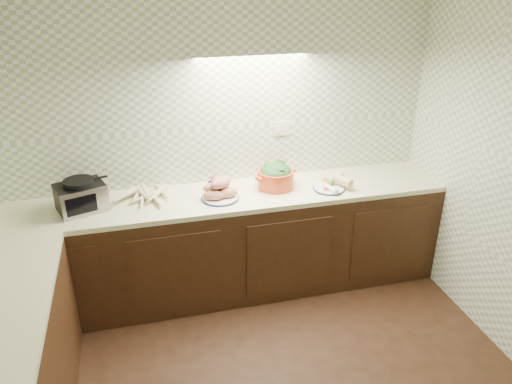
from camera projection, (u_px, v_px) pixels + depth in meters
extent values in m
cube|color=#9EAD89|center=(217.00, 136.00, 4.04)|extent=(3.60, 0.05, 2.60)
cube|color=beige|center=(282.00, 128.00, 4.17)|extent=(0.13, 0.01, 0.12)
cube|color=black|center=(227.00, 246.00, 4.17)|extent=(3.60, 0.60, 0.86)
cube|color=#F3F0BD|center=(225.00, 197.00, 3.98)|extent=(3.60, 0.60, 0.04)
cube|color=black|center=(81.00, 197.00, 3.70)|extent=(0.40, 0.35, 0.20)
cube|color=#959499|center=(86.00, 204.00, 3.60)|extent=(0.33, 0.12, 0.20)
cube|color=black|center=(86.00, 204.00, 3.60)|extent=(0.21, 0.08, 0.14)
cylinder|color=black|center=(78.00, 182.00, 3.65)|extent=(0.28, 0.28, 0.04)
cone|color=beige|center=(149.00, 204.00, 3.77)|extent=(0.19, 0.26, 0.05)
cone|color=beige|center=(152.00, 195.00, 3.92)|extent=(0.23, 0.22, 0.05)
cone|color=beige|center=(151.00, 196.00, 3.90)|extent=(0.24, 0.20, 0.05)
cone|color=beige|center=(145.00, 201.00, 3.81)|extent=(0.17, 0.22, 0.06)
cone|color=beige|center=(162.00, 193.00, 3.94)|extent=(0.15, 0.22, 0.06)
cone|color=beige|center=(159.00, 198.00, 3.86)|extent=(0.16, 0.24, 0.06)
cone|color=beige|center=(145.00, 199.00, 3.84)|extent=(0.19, 0.20, 0.05)
cone|color=beige|center=(130.00, 201.00, 3.75)|extent=(0.12, 0.21, 0.06)
cone|color=beige|center=(122.00, 200.00, 3.77)|extent=(0.21, 0.14, 0.05)
cone|color=beige|center=(157.00, 197.00, 3.84)|extent=(0.14, 0.24, 0.06)
cone|color=beige|center=(147.00, 202.00, 3.76)|extent=(0.22, 0.15, 0.06)
cylinder|color=#162346|center=(220.00, 198.00, 3.91)|extent=(0.30, 0.30, 0.01)
cylinder|color=white|center=(220.00, 198.00, 3.91)|extent=(0.28, 0.28, 0.02)
ellipsoid|color=#BF6965|center=(214.00, 195.00, 3.84)|extent=(0.18, 0.12, 0.08)
ellipsoid|color=#BF6965|center=(228.00, 193.00, 3.89)|extent=(0.18, 0.12, 0.08)
ellipsoid|color=#BF6965|center=(217.00, 190.00, 3.93)|extent=(0.18, 0.12, 0.08)
ellipsoid|color=#BF6965|center=(213.00, 187.00, 3.88)|extent=(0.18, 0.12, 0.08)
ellipsoid|color=#BF6965|center=(222.00, 184.00, 3.92)|extent=(0.18, 0.12, 0.08)
ellipsoid|color=#BF6965|center=(220.00, 184.00, 3.85)|extent=(0.18, 0.12, 0.08)
ellipsoid|color=#BF6965|center=(221.00, 181.00, 3.88)|extent=(0.18, 0.12, 0.08)
cylinder|color=black|center=(218.00, 186.00, 4.05)|extent=(0.17, 0.17, 0.06)
sphere|color=maroon|center=(216.00, 180.00, 4.03)|extent=(0.09, 0.09, 0.09)
sphere|color=beige|center=(222.00, 180.00, 4.05)|extent=(0.05, 0.05, 0.05)
cylinder|color=#C33E1E|center=(276.00, 179.00, 4.07)|extent=(0.38, 0.38, 0.15)
cube|color=#C33E1E|center=(259.00, 179.00, 3.97)|extent=(0.06, 0.07, 0.02)
cube|color=#C33E1E|center=(291.00, 170.00, 4.14)|extent=(0.06, 0.07, 0.02)
ellipsoid|color=#2D5F26|center=(276.00, 172.00, 4.05)|extent=(0.27, 0.27, 0.15)
cylinder|color=#162346|center=(329.00, 189.00, 4.07)|extent=(0.26, 0.26, 0.01)
cylinder|color=white|center=(329.00, 189.00, 4.06)|extent=(0.24, 0.24, 0.02)
cone|color=#E54C1A|center=(326.00, 186.00, 4.06)|extent=(0.07, 0.15, 0.03)
cone|color=#E54C1A|center=(325.00, 185.00, 4.07)|extent=(0.12, 0.13, 0.03)
cone|color=#E54C1A|center=(325.00, 186.00, 4.05)|extent=(0.05, 0.15, 0.03)
cone|color=#E54C1A|center=(328.00, 184.00, 4.05)|extent=(0.09, 0.15, 0.03)
cylinder|color=white|center=(330.00, 188.00, 4.00)|extent=(0.08, 0.17, 0.04)
cylinder|color=#4B7B33|center=(329.00, 182.00, 4.12)|extent=(0.07, 0.11, 0.04)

